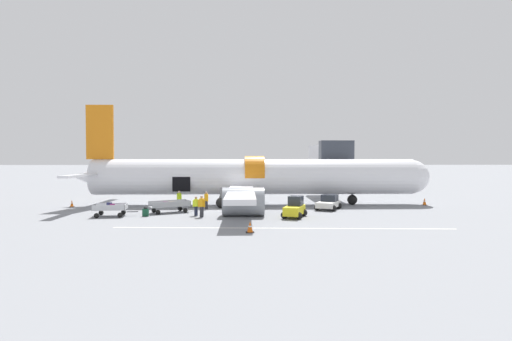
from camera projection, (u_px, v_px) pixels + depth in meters
The scene contains 17 objects.
ground_plane at pixel (224, 210), 36.13m from camera, with size 500.00×500.00×0.00m, color gray.
apron_marking_line at pixel (283, 228), 26.71m from camera, with size 22.96×1.47×0.01m.
jet_bridge_stub at pixel (329, 156), 46.37m from camera, with size 3.49×10.95×6.56m.
airplane at pixel (250, 178), 39.94m from camera, with size 35.62×29.31×9.96m.
baggage_tug_lead at pixel (329, 203), 36.54m from camera, with size 2.81×3.45×1.33m.
baggage_tug_mid at pixel (295, 208), 31.67m from camera, with size 2.29×3.08×1.67m.
baggage_cart_loading at pixel (171, 207), 34.36m from camera, with size 4.13×2.76×1.03m.
baggage_cart_queued at pixel (111, 210), 32.18m from camera, with size 3.52×2.27×1.10m.
ground_crew_loader_a at pixel (206, 200), 36.65m from camera, with size 0.51×0.51×1.61m.
ground_crew_loader_b at pixel (196, 206), 32.53m from camera, with size 0.54×0.39×1.57m.
ground_crew_driver at pixel (179, 199), 37.12m from camera, with size 0.53×0.53×1.67m.
ground_crew_supervisor at pixel (202, 206), 31.72m from camera, with size 0.61×0.49×1.74m.
suitcase_on_tarmac_upright at pixel (146, 213), 32.11m from camera, with size 0.49×0.21×0.73m.
safety_cone_nose at pixel (425, 202), 39.88m from camera, with size 0.50×0.50×0.74m.
safety_cone_engine_left at pixel (250, 227), 25.16m from camera, with size 0.54×0.54×0.72m.
safety_cone_wingtip at pixel (255, 210), 33.33m from camera, with size 0.56×0.56×0.78m.
safety_cone_tail at pixel (72, 204), 38.48m from camera, with size 0.44×0.44×0.67m.
Camera 1 is at (1.96, -36.08, 4.68)m, focal length 28.00 mm.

